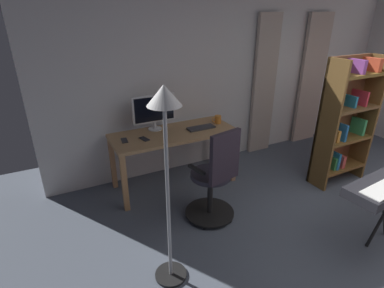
# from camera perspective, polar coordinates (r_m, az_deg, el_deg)

# --- Properties ---
(back_room_partition) EXTENTS (5.74, 0.10, 2.52)m
(back_room_partition) POSITION_cam_1_polar(r_m,az_deg,el_deg) (4.66, 8.71, 12.67)
(back_room_partition) COLOR silver
(back_room_partition) RESTS_ON ground
(curtain_left_panel) EXTENTS (0.50, 0.06, 2.14)m
(curtain_left_panel) POSITION_cam_1_polar(r_m,az_deg,el_deg) (5.58, 21.77, 11.14)
(curtain_left_panel) COLOR #C1AD9E
(curtain_left_panel) RESTS_ON ground
(curtain_right_panel) EXTENTS (0.40, 0.06, 2.14)m
(curtain_right_panel) POSITION_cam_1_polar(r_m,az_deg,el_deg) (4.87, 13.53, 10.52)
(curtain_right_panel) COLOR #C1AD9E
(curtain_right_panel) RESTS_ON ground
(desk) EXTENTS (1.58, 0.65, 0.75)m
(desk) POSITION_cam_1_polar(r_m,az_deg,el_deg) (3.83, -3.45, 0.95)
(desk) COLOR tan
(desk) RESTS_ON ground
(office_chair) EXTENTS (0.56, 0.56, 1.09)m
(office_chair) POSITION_cam_1_polar(r_m,az_deg,el_deg) (3.24, 4.38, -6.79)
(office_chair) COLOR black
(office_chair) RESTS_ON ground
(computer_monitor) EXTENTS (0.56, 0.18, 0.45)m
(computer_monitor) POSITION_cam_1_polar(r_m,az_deg,el_deg) (3.83, -7.22, 6.43)
(computer_monitor) COLOR white
(computer_monitor) RESTS_ON desk
(computer_keyboard) EXTENTS (0.37, 0.13, 0.02)m
(computer_keyboard) POSITION_cam_1_polar(r_m,az_deg,el_deg) (3.90, 1.74, 3.12)
(computer_keyboard) COLOR #333338
(computer_keyboard) RESTS_ON desk
(cell_phone_by_monitor) EXTENTS (0.10, 0.16, 0.01)m
(cell_phone_by_monitor) POSITION_cam_1_polar(r_m,az_deg,el_deg) (3.62, -9.06, 0.97)
(cell_phone_by_monitor) COLOR #232328
(cell_phone_by_monitor) RESTS_ON desk
(cell_phone_face_up) EXTENTS (0.09, 0.15, 0.01)m
(cell_phone_face_up) POSITION_cam_1_polar(r_m,az_deg,el_deg) (3.62, -12.74, 0.67)
(cell_phone_face_up) COLOR #232328
(cell_phone_face_up) RESTS_ON desk
(mug_tea) EXTENTS (0.14, 0.09, 0.11)m
(mug_tea) POSITION_cam_1_polar(r_m,az_deg,el_deg) (4.10, 4.90, 4.70)
(mug_tea) COLOR orange
(mug_tea) RESTS_ON desk
(bookshelf) EXTENTS (0.78, 0.30, 1.67)m
(bookshelf) POSITION_cam_1_polar(r_m,az_deg,el_deg) (4.37, 26.93, 3.80)
(bookshelf) COLOR brown
(bookshelf) RESTS_ON ground
(floor_lamp) EXTENTS (0.28, 0.28, 1.71)m
(floor_lamp) POSITION_cam_1_polar(r_m,az_deg,el_deg) (2.15, -5.01, 0.10)
(floor_lamp) COLOR black
(floor_lamp) RESTS_ON ground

